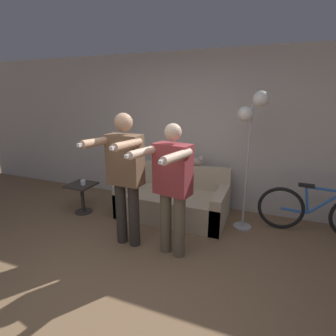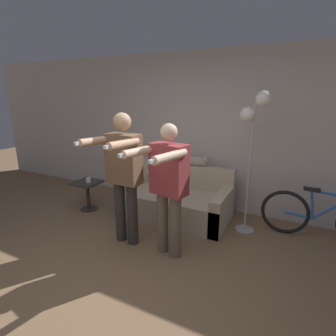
{
  "view_description": "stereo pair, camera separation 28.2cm",
  "coord_description": "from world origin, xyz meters",
  "views": [
    {
      "loc": [
        1.24,
        -1.86,
        1.91
      ],
      "look_at": [
        -0.03,
        1.31,
        0.95
      ],
      "focal_mm": 28.0,
      "sensor_mm": 36.0,
      "label": 1
    },
    {
      "loc": [
        1.49,
        -1.74,
        1.91
      ],
      "look_at": [
        -0.03,
        1.31,
        0.95
      ],
      "focal_mm": 28.0,
      "sensor_mm": 36.0,
      "label": 2
    }
  ],
  "objects": [
    {
      "name": "floor_lamp",
      "position": [
        0.96,
        1.84,
        1.58
      ],
      "size": [
        0.39,
        0.26,
        1.97
      ],
      "color": "#B2B2B7",
      "rests_on": "ground_plane"
    },
    {
      "name": "wall_back",
      "position": [
        0.0,
        2.46,
        1.3
      ],
      "size": [
        10.0,
        0.05,
        2.6
      ],
      "color": "beige",
      "rests_on": "ground_plane"
    },
    {
      "name": "person_left",
      "position": [
        -0.41,
        0.81,
        0.99
      ],
      "size": [
        0.51,
        0.68,
        1.71
      ],
      "rotation": [
        0.0,
        0.0,
        -0.03
      ],
      "color": "#38332D",
      "rests_on": "ground_plane"
    },
    {
      "name": "side_table",
      "position": [
        -1.6,
        1.38,
        0.35
      ],
      "size": [
        0.41,
        0.41,
        0.5
      ],
      "color": "#38332D",
      "rests_on": "ground_plane"
    },
    {
      "name": "person_right",
      "position": [
        0.21,
        0.81,
        0.93
      ],
      "size": [
        0.58,
        0.74,
        1.61
      ],
      "rotation": [
        0.0,
        0.0,
        -0.19
      ],
      "color": "#6B604C",
      "rests_on": "ground_plane"
    },
    {
      "name": "cup",
      "position": [
        -1.54,
        1.36,
        0.54
      ],
      "size": [
        0.08,
        0.08,
        0.08
      ],
      "color": "silver",
      "rests_on": "side_table"
    },
    {
      "name": "couch",
      "position": [
        -0.15,
        1.83,
        0.26
      ],
      "size": [
        1.7,
        0.88,
        0.79
      ],
      "color": "beige",
      "rests_on": "ground_plane"
    },
    {
      "name": "ground_plane",
      "position": [
        0.0,
        0.0,
        0.0
      ],
      "size": [
        16.0,
        16.0,
        0.0
      ],
      "primitive_type": "plane",
      "color": "#846647"
    },
    {
      "name": "cat",
      "position": [
        0.06,
        2.16,
        0.87
      ],
      "size": [
        0.53,
        0.11,
        0.18
      ],
      "color": "#B7AD9E",
      "rests_on": "couch"
    },
    {
      "name": "bicycle",
      "position": [
        1.92,
        2.01,
        0.34
      ],
      "size": [
        1.57,
        0.07,
        0.73
      ],
      "color": "black",
      "rests_on": "ground_plane"
    }
  ]
}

